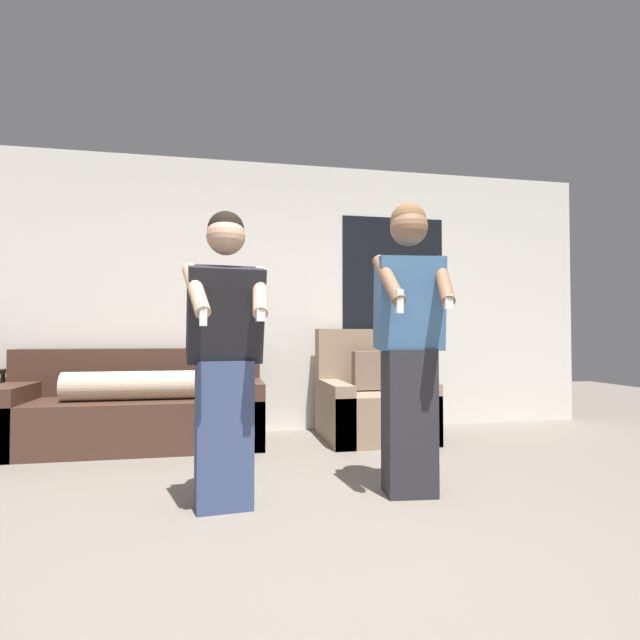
{
  "coord_description": "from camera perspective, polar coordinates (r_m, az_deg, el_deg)",
  "views": [
    {
      "loc": [
        -0.45,
        -2.02,
        0.96
      ],
      "look_at": [
        0.12,
        0.85,
        1.05
      ],
      "focal_mm": 28.0,
      "sensor_mm": 36.0,
      "label": 1
    }
  ],
  "objects": [
    {
      "name": "armchair",
      "position": [
        4.76,
        5.99,
        -9.37
      ],
      "size": [
        0.95,
        0.91,
        1.02
      ],
      "color": "#937A60",
      "rests_on": "ground_plane"
    },
    {
      "name": "wall_back",
      "position": [
        5.07,
        -5.83,
        2.76
      ],
      "size": [
        6.9,
        0.07,
        2.7
      ],
      "color": "silver",
      "rests_on": "ground_plane"
    },
    {
      "name": "person_left",
      "position": [
        2.84,
        -10.84,
        -4.12
      ],
      "size": [
        0.47,
        0.53,
        1.65
      ],
      "color": "#384770",
      "rests_on": "ground_plane"
    },
    {
      "name": "ground_plane",
      "position": [
        2.28,
        1.45,
        -26.68
      ],
      "size": [
        14.0,
        14.0,
        0.0
      ],
      "primitive_type": "plane",
      "color": "slate"
    },
    {
      "name": "couch",
      "position": [
        4.67,
        -20.35,
        -9.71
      ],
      "size": [
        2.17,
        0.86,
        0.83
      ],
      "color": "#472D23",
      "rests_on": "ground_plane"
    },
    {
      "name": "person_right",
      "position": [
        3.07,
        10.16,
        -2.48
      ],
      "size": [
        0.46,
        0.49,
        1.77
      ],
      "color": "#28282D",
      "rests_on": "ground_plane"
    }
  ]
}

